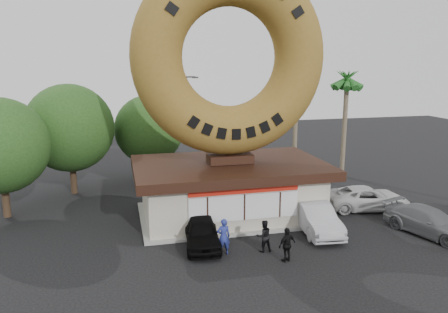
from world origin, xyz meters
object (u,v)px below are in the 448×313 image
object	(u,v)px
car_grey	(429,222)
giant_donut	(230,57)
person_left	(224,237)
street_lamp	(175,121)
car_white	(367,198)
person_center	(264,236)
person_right	(287,245)
car_black	(202,232)
donut_shop	(230,187)
car_silver	(315,217)

from	to	relation	value
car_grey	giant_donut	bearing A→B (deg)	132.11
person_left	car_grey	world-z (taller)	person_left
street_lamp	car_white	distance (m)	15.65
person_center	person_right	size ratio (longest dim) A/B	0.97
person_right	car_black	world-z (taller)	person_right
donut_shop	car_silver	xyz separation A→B (m)	(3.93, -3.47, -0.97)
car_black	car_grey	size ratio (longest dim) A/B	0.85
donut_shop	car_grey	bearing A→B (deg)	-29.12
car_silver	car_black	bearing A→B (deg)	-171.42
person_center	car_grey	world-z (taller)	person_center
donut_shop	car_silver	size ratio (longest dim) A/B	2.32
giant_donut	person_center	bearing A→B (deg)	-86.32
donut_shop	car_black	size ratio (longest dim) A/B	2.66
donut_shop	car_silver	bearing A→B (deg)	-41.45
car_silver	car_white	bearing A→B (deg)	33.15
person_left	car_white	xyz separation A→B (m)	(10.34, 4.21, -0.19)
person_center	car_silver	bearing A→B (deg)	-156.66
person_center	car_grey	bearing A→B (deg)	175.94
person_right	car_grey	xyz separation A→B (m)	(8.63, 1.20, -0.11)
car_black	car_grey	world-z (taller)	car_black
giant_donut	car_silver	bearing A→B (deg)	-41.58
person_left	person_right	world-z (taller)	person_left
person_center	car_silver	distance (m)	4.02
person_center	car_black	size ratio (longest dim) A/B	0.38
donut_shop	person_right	world-z (taller)	donut_shop
person_left	car_white	distance (m)	11.17
donut_shop	car_black	bearing A→B (deg)	-122.41
car_silver	car_white	xyz separation A→B (m)	(4.77, 2.56, -0.08)
person_center	car_black	xyz separation A→B (m)	(-2.80, 1.40, -0.09)
person_left	person_right	size ratio (longest dim) A/B	1.09
giant_donut	street_lamp	distance (m)	11.27
person_center	car_silver	size ratio (longest dim) A/B	0.33
person_right	car_black	xyz separation A→B (m)	(-3.49, 2.70, -0.11)
giant_donut	donut_shop	bearing A→B (deg)	-90.00
person_left	car_silver	world-z (taller)	person_left
donut_shop	person_center	size ratio (longest dim) A/B	6.99
person_center	car_white	xyz separation A→B (m)	(8.35, 4.37, -0.09)
donut_shop	car_black	world-z (taller)	donut_shop
donut_shop	person_center	xyz separation A→B (m)	(0.34, -5.28, -0.96)
giant_donut	car_white	bearing A→B (deg)	-6.10
person_center	car_black	world-z (taller)	person_center
person_left	car_silver	bearing A→B (deg)	-162.14
donut_shop	car_silver	world-z (taller)	donut_shop
street_lamp	person_center	distance (m)	15.88
car_grey	car_silver	bearing A→B (deg)	142.87
street_lamp	person_right	distance (m)	17.23
donut_shop	car_white	size ratio (longest dim) A/B	2.18
car_silver	car_white	distance (m)	5.41
street_lamp	person_center	world-z (taller)	street_lamp
person_center	donut_shop	bearing A→B (deg)	-89.74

